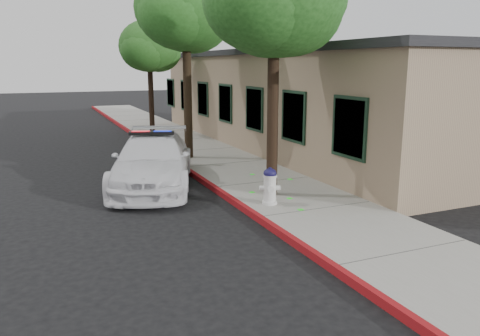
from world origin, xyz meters
name	(u,v)px	position (x,y,z in m)	size (l,w,h in m)	color
ground	(258,223)	(0.00, 0.00, 0.00)	(120.00, 120.00, 0.00)	black
sidewalk	(263,184)	(1.60, 3.00, 0.07)	(3.20, 60.00, 0.15)	gray
red_curb	(215,189)	(0.06, 3.00, 0.08)	(0.14, 60.00, 0.16)	maroon
clapboard_building	(306,99)	(6.69, 9.00, 2.13)	(7.30, 20.89, 4.24)	#978263
police_car	(153,161)	(-1.44, 4.30, 0.79)	(3.83, 5.84, 1.69)	white
fire_hydrant	(270,186)	(0.72, 0.84, 0.62)	(0.54, 0.47, 0.94)	silver
street_tree_near	(275,1)	(1.20, 1.64, 5.16)	(3.91, 3.67, 6.72)	black
street_tree_mid	(185,12)	(0.72, 7.67, 5.46)	(3.69, 3.82, 7.05)	black
street_tree_far	(150,49)	(0.90, 14.22, 4.38)	(3.11, 2.99, 5.62)	black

